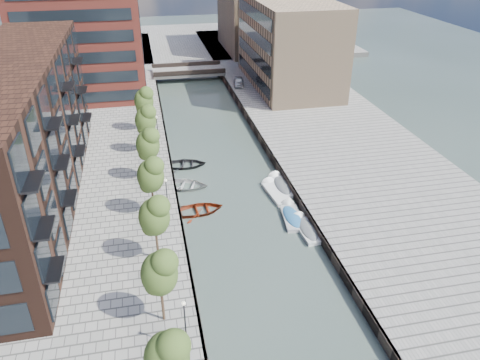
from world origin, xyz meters
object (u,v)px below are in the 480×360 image
object	(u,v)px
sloop_3	(185,188)
tree_3	(150,174)
car	(239,82)
tree_4	(148,143)
motorboat_3	(291,216)
tree_6	(144,100)
tree_1	(159,271)
motorboat_1	(306,229)
tree_0	(167,355)
sloop_4	(185,166)
tree_5	(145,119)
sloop_2	(200,212)
motorboat_2	(275,192)
bridge	(188,71)
motorboat_4	(281,185)
tree_2	(154,215)

from	to	relation	value
sloop_3	tree_3	bearing A→B (deg)	167.43
car	tree_4	bearing A→B (deg)	-108.49
tree_4	motorboat_3	size ratio (longest dim) A/B	1.20
tree_6	sloop_3	world-z (taller)	tree_6
car	tree_1	bearing A→B (deg)	-98.08
sloop_3	motorboat_1	xyz separation A→B (m)	(10.33, -10.49, 0.19)
tree_4	tree_0	bearing A→B (deg)	-90.00
sloop_3	sloop_4	distance (m)	5.11
tree_5	sloop_2	xyz separation A→B (m)	(4.47, -13.17, -5.31)
tree_3	tree_4	xyz separation A→B (m)	(0.00, 7.00, 0.00)
tree_6	sloop_4	bearing A→B (deg)	-67.28
tree_0	motorboat_2	bearing A→B (deg)	61.75
bridge	motorboat_3	size ratio (longest dim) A/B	2.62
motorboat_4	sloop_4	bearing A→B (deg)	143.96
sloop_2	sloop_4	bearing A→B (deg)	-4.06
tree_0	motorboat_3	world-z (taller)	tree_0
tree_4	sloop_3	distance (m)	6.44
tree_0	sloop_2	size ratio (longest dim) A/B	1.22
tree_0	motorboat_1	world-z (taller)	tree_0
tree_2	sloop_3	bearing A→B (deg)	74.87
motorboat_2	sloop_4	bearing A→B (deg)	136.89
tree_0	tree_1	distance (m)	7.00
bridge	tree_6	distance (m)	27.63
tree_4	car	world-z (taller)	tree_4
sloop_3	motorboat_3	size ratio (longest dim) A/B	1.03
tree_5	sloop_2	size ratio (longest dim) A/B	1.22
sloop_2	car	distance (m)	38.69
tree_5	motorboat_2	bearing A→B (deg)	-40.57
motorboat_1	motorboat_2	distance (m)	7.43
tree_3	sloop_2	size ratio (longest dim) A/B	1.22
motorboat_1	tree_6	bearing A→B (deg)	118.65
tree_1	tree_2	world-z (taller)	same
tree_5	motorboat_1	bearing A→B (deg)	-52.97
tree_1	tree_2	distance (m)	7.00
tree_3	motorboat_3	bearing A→B (deg)	-8.72
sloop_2	motorboat_4	size ratio (longest dim) A/B	0.99
tree_0	motorboat_3	xyz separation A→B (m)	(13.16, 18.98, -5.11)
motorboat_1	motorboat_3	xyz separation A→B (m)	(-0.72, 2.37, 0.01)
tree_6	sloop_3	size ratio (longest dim) A/B	1.17
tree_2	sloop_2	size ratio (longest dim) A/B	1.22
sloop_3	motorboat_2	xyz separation A→B (m)	(9.34, -3.13, 0.10)
tree_0	sloop_2	bearing A→B (deg)	78.43
tree_2	sloop_3	size ratio (longest dim) A/B	1.17
motorboat_3	tree_2	bearing A→B (deg)	-159.26
motorboat_3	sloop_2	bearing A→B (deg)	161.86
tree_4	sloop_3	xyz separation A→B (m)	(3.54, -0.90, -5.31)
bridge	tree_5	size ratio (longest dim) A/B	2.18
tree_0	tree_5	world-z (taller)	same
tree_5	sloop_3	world-z (taller)	tree_5
tree_1	motorboat_3	bearing A→B (deg)	42.33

